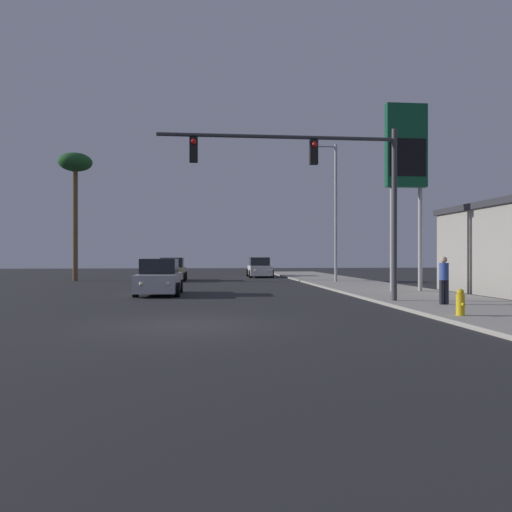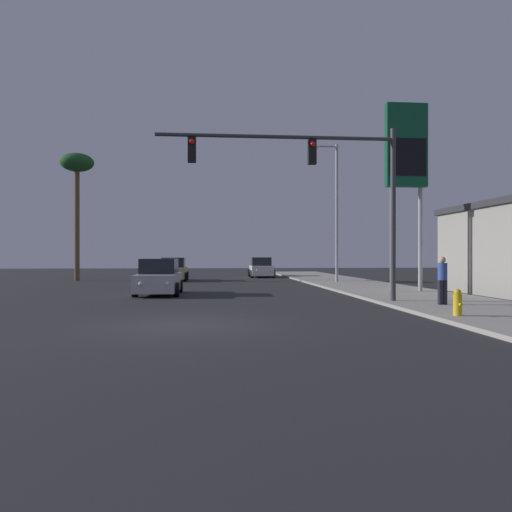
# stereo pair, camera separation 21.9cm
# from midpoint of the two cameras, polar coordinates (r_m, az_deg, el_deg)

# --- Properties ---
(ground_plane) EXTENTS (120.00, 120.00, 0.00)m
(ground_plane) POSITION_cam_midpoint_polar(r_m,az_deg,el_deg) (13.28, -7.93, -7.84)
(ground_plane) COLOR #28282B
(sidewalk_right) EXTENTS (5.00, 60.00, 0.12)m
(sidewalk_right) POSITION_cam_midpoint_polar(r_m,az_deg,el_deg) (24.84, 15.82, -4.03)
(sidewalk_right) COLOR #9E998E
(sidewalk_right) RESTS_ON ground
(car_silver) EXTENTS (2.04, 4.33, 1.68)m
(car_silver) POSITION_cam_midpoint_polar(r_m,az_deg,el_deg) (23.72, -10.77, -2.53)
(car_silver) COLOR #B7B7BC
(car_silver) RESTS_ON ground
(car_white) EXTENTS (2.04, 4.33, 1.68)m
(car_white) POSITION_cam_midpoint_polar(r_m,az_deg,el_deg) (42.37, 0.74, -1.40)
(car_white) COLOR silver
(car_white) RESTS_ON ground
(car_tan) EXTENTS (2.04, 4.32, 1.68)m
(car_tan) POSITION_cam_midpoint_polar(r_m,az_deg,el_deg) (36.78, -9.24, -1.62)
(car_tan) COLOR tan
(car_tan) RESTS_ON ground
(traffic_light_mast) EXTENTS (8.98, 0.36, 6.50)m
(traffic_light_mast) POSITION_cam_midpoint_polar(r_m,az_deg,el_deg) (19.00, 8.06, 9.09)
(traffic_light_mast) COLOR #38383D
(traffic_light_mast) RESTS_ON sidewalk_right
(street_lamp) EXTENTS (1.74, 0.24, 9.00)m
(street_lamp) POSITION_cam_midpoint_polar(r_m,az_deg,el_deg) (33.20, 9.18, 5.73)
(street_lamp) COLOR #99999E
(street_lamp) RESTS_ON sidewalk_right
(gas_station_sign) EXTENTS (2.00, 0.42, 9.00)m
(gas_station_sign) POSITION_cam_midpoint_polar(r_m,az_deg,el_deg) (25.44, 17.04, 10.90)
(gas_station_sign) COLOR #99999E
(gas_station_sign) RESTS_ON sidewalk_right
(fire_hydrant) EXTENTS (0.24, 0.34, 0.76)m
(fire_hydrant) POSITION_cam_midpoint_polar(r_m,az_deg,el_deg) (15.32, 22.43, -4.96)
(fire_hydrant) COLOR gold
(fire_hydrant) RESTS_ON sidewalk_right
(pedestrian_on_sidewalk) EXTENTS (0.34, 0.32, 1.67)m
(pedestrian_on_sidewalk) POSITION_cam_midpoint_polar(r_m,az_deg,el_deg) (18.57, 20.85, -2.39)
(pedestrian_on_sidewalk) COLOR #23232D
(pedestrian_on_sidewalk) RESTS_ON sidewalk_right
(palm_tree_mid) EXTENTS (2.40, 2.40, 9.26)m
(palm_tree_mid) POSITION_cam_midpoint_polar(r_m,az_deg,el_deg) (38.86, -19.63, 9.25)
(palm_tree_mid) COLOR brown
(palm_tree_mid) RESTS_ON ground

